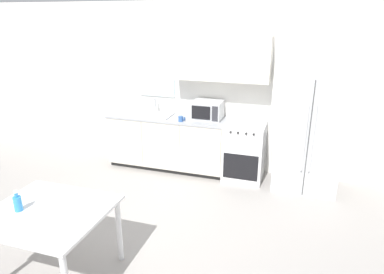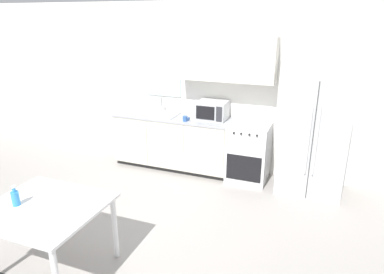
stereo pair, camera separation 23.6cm
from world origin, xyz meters
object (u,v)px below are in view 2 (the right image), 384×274
oven_range (249,153)px  refrigerator (313,135)px  coffee_mug (186,119)px  drink_bottle (15,198)px  dining_table (45,215)px  microwave (212,110)px

oven_range → refrigerator: 1.01m
coffee_mug → drink_bottle: bearing=-103.7°
dining_table → drink_bottle: 0.32m
refrigerator → drink_bottle: 3.82m
oven_range → coffee_mug: size_ratio=8.37×
coffee_mug → oven_range: bearing=10.3°
microwave → dining_table: microwave is taller
refrigerator → microwave: bearing=175.7°
coffee_mug → drink_bottle: coffee_mug is taller
oven_range → dining_table: bearing=-116.5°
microwave → drink_bottle: (-1.01, -2.96, -0.22)m
microwave → dining_table: (-0.76, -2.88, -0.40)m
oven_range → drink_bottle: drink_bottle is taller
drink_bottle → coffee_mug: bearing=76.3°
coffee_mug → dining_table: coffee_mug is taller
drink_bottle → oven_range: bearing=60.2°
refrigerator → coffee_mug: refrigerator is taller
drink_bottle → dining_table: bearing=16.3°
microwave → coffee_mug: bearing=-142.2°
oven_range → drink_bottle: 3.32m
microwave → coffee_mug: size_ratio=4.28×
oven_range → dining_table: 3.13m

